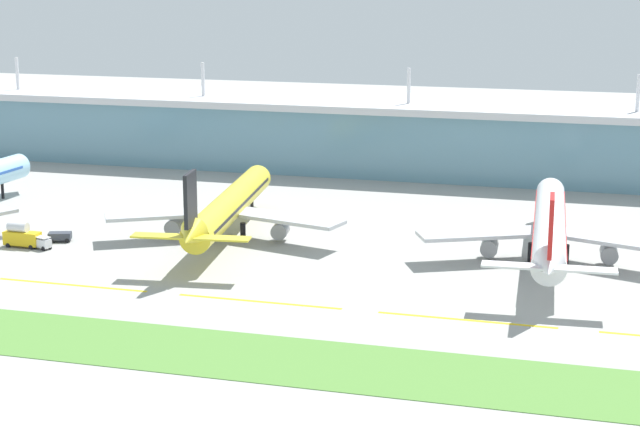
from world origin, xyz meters
TOP-DOWN VIEW (x-y plane):
  - ground_plane at (0.00, 0.00)m, footprint 600.00×600.00m
  - terminal_building at (-0.00, 108.24)m, footprint 288.00×34.00m
  - airliner_near_middle at (-22.15, 30.36)m, footprint 48.42×65.36m
  - airliner_far_middle at (40.81, 30.85)m, footprint 48.71×70.74m
  - taxiway_stripe_mid_west at (-37.00, -7.09)m, footprint 28.00×0.70m
  - taxiway_stripe_centre at (-3.00, -7.09)m, footprint 28.00×0.70m
  - taxiway_stripe_mid_east at (31.00, -7.09)m, footprint 28.00×0.70m
  - grass_verge at (0.00, -31.07)m, footprint 300.00×18.00m
  - baggage_cart at (-53.94, 12.53)m, footprint 3.98×2.94m
  - fuel_truck at (-58.60, 12.92)m, footprint 7.25×2.80m
  - pushback_tug at (-53.46, 18.59)m, footprint 4.94×3.69m

SIDE VIEW (x-z plane):
  - ground_plane at x=0.00m, z-range 0.00..0.00m
  - taxiway_stripe_mid_west at x=-37.00m, z-range 0.00..0.04m
  - taxiway_stripe_centre at x=-3.00m, z-range 0.00..0.04m
  - taxiway_stripe_mid_east at x=31.00m, z-range 0.00..0.04m
  - grass_verge at x=0.00m, z-range 0.00..0.10m
  - pushback_tug at x=-53.46m, z-range 0.18..2.03m
  - baggage_cart at x=-53.94m, z-range 0.02..2.50m
  - fuel_truck at x=-58.60m, z-range -0.21..4.74m
  - airliner_near_middle at x=-22.15m, z-range -3.00..15.90m
  - airliner_far_middle at x=40.81m, z-range -2.99..15.91m
  - terminal_building at x=0.00m, z-range -4.30..23.44m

